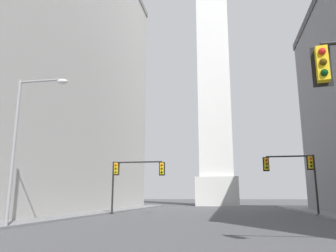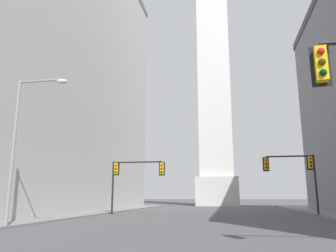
% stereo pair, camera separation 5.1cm
% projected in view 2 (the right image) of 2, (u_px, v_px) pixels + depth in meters
% --- Properties ---
extents(sidewalk_left, '(5.00, 72.67, 0.15)m').
position_uv_depth(sidewalk_left, '(42.00, 218.00, 24.81)').
color(sidewalk_left, slate).
rests_on(sidewalk_left, ground_plane).
extents(obelisk, '(7.62, 7.62, 78.69)m').
position_uv_depth(obelisk, '(212.00, 18.00, 67.97)').
color(obelisk, silver).
rests_on(obelisk, ground_plane).
extents(traffic_light_mid_left, '(5.40, 0.52, 5.09)m').
position_uv_depth(traffic_light_mid_left, '(131.00, 173.00, 32.17)').
color(traffic_light_mid_left, black).
rests_on(traffic_light_mid_left, ground_plane).
extents(traffic_light_mid_right, '(4.66, 0.51, 5.39)m').
position_uv_depth(traffic_light_mid_right, '(297.00, 169.00, 29.75)').
color(traffic_light_mid_right, black).
rests_on(traffic_light_mid_right, ground_plane).
extents(street_lamp, '(3.06, 0.36, 8.30)m').
position_uv_depth(street_lamp, '(22.00, 134.00, 18.22)').
color(street_lamp, gray).
rests_on(street_lamp, ground_plane).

